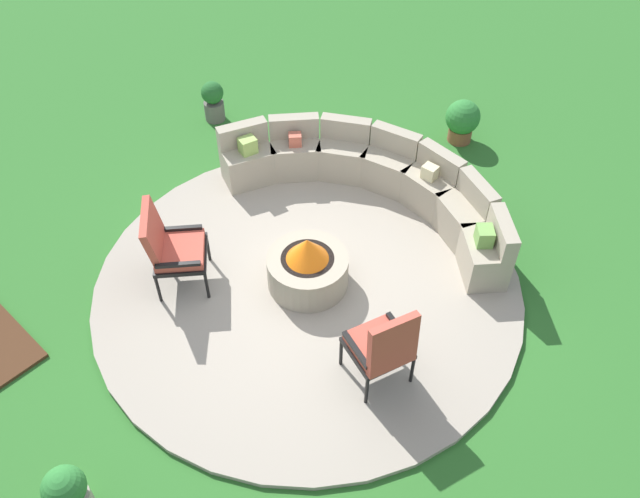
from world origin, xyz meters
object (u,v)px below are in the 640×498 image
object	(u,v)px
fire_pit	(308,267)
potted_plant_1	(213,100)
lounge_chair_front_left	(171,246)
curved_stone_bench	(376,182)
potted_plant_2	(462,120)
potted_plant_4	(67,492)
lounge_chair_front_right	(383,346)

from	to	relation	value
fire_pit	potted_plant_1	bearing A→B (deg)	156.29
lounge_chair_front_left	curved_stone_bench	bearing A→B (deg)	114.99
lounge_chair_front_left	fire_pit	bearing A→B (deg)	83.15
lounge_chair_front_left	potted_plant_1	xyz separation A→B (m)	(-2.16, 2.41, -0.29)
lounge_chair_front_left	potted_plant_2	size ratio (longest dim) A/B	1.73
potted_plant_1	lounge_chair_front_left	bearing A→B (deg)	-48.09
lounge_chair_front_left	potted_plant_1	distance (m)	3.25
potted_plant_1	potted_plant_2	size ratio (longest dim) A/B	0.97
potted_plant_4	potted_plant_1	bearing A→B (deg)	127.41
fire_pit	curved_stone_bench	xyz separation A→B (m)	(-0.34, 1.58, 0.06)
curved_stone_bench	potted_plant_2	distance (m)	1.88
potted_plant_2	potted_plant_1	bearing A→B (deg)	-145.36
curved_stone_bench	potted_plant_4	distance (m)	4.84
lounge_chair_front_right	potted_plant_4	distance (m)	3.01
potted_plant_2	lounge_chair_front_right	bearing A→B (deg)	-66.00
potted_plant_1	potted_plant_4	size ratio (longest dim) A/B	1.04
curved_stone_bench	lounge_chair_front_right	size ratio (longest dim) A/B	3.71
fire_pit	curved_stone_bench	size ratio (longest dim) A/B	0.23
lounge_chair_front_right	potted_plant_1	world-z (taller)	lounge_chair_front_right
lounge_chair_front_right	potted_plant_4	bearing A→B (deg)	177.57
fire_pit	lounge_chair_front_left	distance (m)	1.50
potted_plant_1	potted_plant_2	bearing A→B (deg)	34.64
fire_pit	lounge_chair_front_left	xyz separation A→B (m)	(-1.10, -0.97, 0.29)
lounge_chair_front_left	lounge_chair_front_right	distance (m)	2.56
lounge_chair_front_right	potted_plant_2	size ratio (longest dim) A/B	1.65
fire_pit	potted_plant_4	size ratio (longest dim) A/B	1.54
potted_plant_1	potted_plant_4	distance (m)	5.85
lounge_chair_front_left	potted_plant_1	world-z (taller)	lounge_chair_front_left
potted_plant_2	curved_stone_bench	bearing A→B (deg)	-90.25
curved_stone_bench	potted_plant_4	size ratio (longest dim) A/B	6.59
potted_plant_2	potted_plant_4	size ratio (longest dim) A/B	1.07
fire_pit	potted_plant_2	distance (m)	3.47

